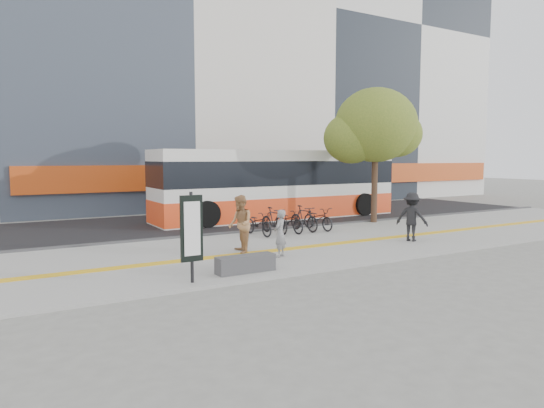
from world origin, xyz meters
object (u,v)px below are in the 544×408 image
street_tree (373,127)px  pedestrian_tan (240,224)px  bus (279,186)px  bench (246,264)px  seated_woman (280,233)px  pedestrian_dark (412,217)px  signboard (192,230)px

street_tree → pedestrian_tan: 10.05m
bus → pedestrian_tan: size_ratio=6.97×
bench → pedestrian_tan: size_ratio=0.87×
street_tree → seated_woman: bearing=-149.0°
seated_woman → pedestrian_tan: size_ratio=0.79×
bench → pedestrian_dark: bearing=9.8°
street_tree → seated_woman: (-7.98, -4.79, -3.71)m
pedestrian_tan → seated_woman: bearing=42.8°
bus → bench: bearing=-125.3°
bench → signboard: (-1.60, -0.31, 1.06)m
signboard → street_tree: bearing=29.1°
street_tree → pedestrian_dark: bearing=-116.5°
pedestrian_dark → bus: bearing=-24.8°
pedestrian_tan → pedestrian_dark: 6.46m
pedestrian_tan → bench: bearing=-11.8°
signboard → pedestrian_tan: (2.67, 2.75, -0.37)m
seated_woman → bus: bearing=-158.1°
bench → pedestrian_dark: pedestrian_dark is taller
seated_woman → pedestrian_tan: (-0.73, 1.22, 0.19)m
seated_woman → pedestrian_dark: 5.62m
seated_woman → pedestrian_dark: size_ratio=0.82×
pedestrian_dark → street_tree: bearing=-55.0°
signboard → street_tree: size_ratio=0.35×
pedestrian_tan → signboard: bearing=-32.3°
bench → street_tree: 12.23m
street_tree → bus: street_tree is taller
bench → signboard: size_ratio=0.73×
signboard → bus: size_ratio=0.17×
bench → street_tree: (9.78, 6.02, 4.21)m
street_tree → bus: 5.49m
signboard → pedestrian_dark: size_ratio=1.25×
bench → bus: (6.87, 9.70, 1.36)m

